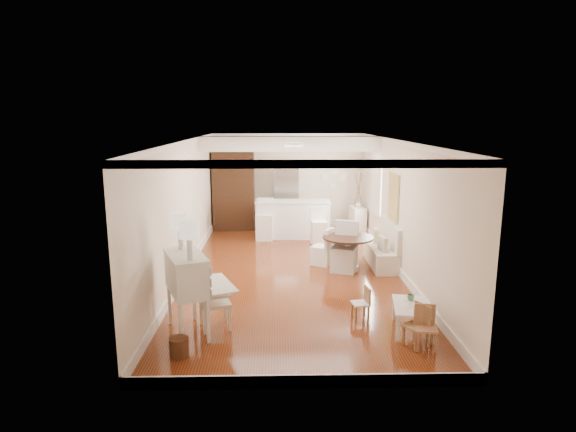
{
  "coord_description": "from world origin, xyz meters",
  "views": [
    {
      "loc": [
        -0.33,
        -9.84,
        3.26
      ],
      "look_at": [
        -0.09,
        0.3,
        1.18
      ],
      "focal_mm": 30.0,
      "sensor_mm": 36.0,
      "label": 1
    }
  ],
  "objects_px": {
    "secretary_bureau": "(187,294)",
    "gustavian_armchair": "(215,302)",
    "kids_chair_b": "(360,303)",
    "sideboard": "(358,220)",
    "pantry_cabinet": "(234,191)",
    "kids_table": "(410,318)",
    "kids_chair_a": "(416,326)",
    "fridge": "(298,199)",
    "slip_chair_far": "(322,246)",
    "dining_table": "(348,253)",
    "bar_stool_left": "(265,219)",
    "wicker_basket": "(179,347)",
    "kids_chair_c": "(426,328)",
    "slip_chair_near": "(344,247)",
    "bar_stool_right": "(319,226)",
    "breakfast_counter": "(293,219)"
  },
  "relations": [
    {
      "from": "slip_chair_far",
      "to": "kids_table",
      "type": "bearing_deg",
      "value": 46.78
    },
    {
      "from": "pantry_cabinet",
      "to": "sideboard",
      "type": "bearing_deg",
      "value": -8.79
    },
    {
      "from": "slip_chair_far",
      "to": "bar_stool_left",
      "type": "distance_m",
      "value": 2.66
    },
    {
      "from": "gustavian_armchair",
      "to": "kids_chair_b",
      "type": "bearing_deg",
      "value": -100.36
    },
    {
      "from": "wicker_basket",
      "to": "bar_stool_left",
      "type": "height_order",
      "value": "bar_stool_left"
    },
    {
      "from": "kids_chair_c",
      "to": "dining_table",
      "type": "bearing_deg",
      "value": 105.74
    },
    {
      "from": "gustavian_armchair",
      "to": "pantry_cabinet",
      "type": "relative_size",
      "value": 0.37
    },
    {
      "from": "wicker_basket",
      "to": "dining_table",
      "type": "bearing_deg",
      "value": 52.79
    },
    {
      "from": "slip_chair_near",
      "to": "pantry_cabinet",
      "type": "xyz_separation_m",
      "value": [
        -2.72,
        4.07,
        0.62
      ]
    },
    {
      "from": "gustavian_armchair",
      "to": "dining_table",
      "type": "relative_size",
      "value": 0.79
    },
    {
      "from": "kids_chair_b",
      "to": "bar_stool_right",
      "type": "distance_m",
      "value": 4.78
    },
    {
      "from": "sideboard",
      "to": "slip_chair_far",
      "type": "bearing_deg",
      "value": -117.34
    },
    {
      "from": "kids_chair_b",
      "to": "pantry_cabinet",
      "type": "xyz_separation_m",
      "value": [
        -2.63,
        6.61,
        0.87
      ]
    },
    {
      "from": "kids_chair_b",
      "to": "slip_chair_near",
      "type": "xyz_separation_m",
      "value": [
        0.08,
        2.54,
        0.26
      ]
    },
    {
      "from": "fridge",
      "to": "pantry_cabinet",
      "type": "bearing_deg",
      "value": 179.1
    },
    {
      "from": "gustavian_armchair",
      "to": "bar_stool_left",
      "type": "relative_size",
      "value": 0.77
    },
    {
      "from": "kids_chair_a",
      "to": "slip_chair_far",
      "type": "height_order",
      "value": "slip_chair_far"
    },
    {
      "from": "secretary_bureau",
      "to": "wicker_basket",
      "type": "height_order",
      "value": "secretary_bureau"
    },
    {
      "from": "bar_stool_right",
      "to": "slip_chair_far",
      "type": "bearing_deg",
      "value": -97.71
    },
    {
      "from": "secretary_bureau",
      "to": "pantry_cabinet",
      "type": "relative_size",
      "value": 0.55
    },
    {
      "from": "kids_table",
      "to": "gustavian_armchair",
      "type": "bearing_deg",
      "value": 176.23
    },
    {
      "from": "kids_table",
      "to": "bar_stool_left",
      "type": "distance_m",
      "value": 6.27
    },
    {
      "from": "gustavian_armchair",
      "to": "slip_chair_far",
      "type": "relative_size",
      "value": 1.02
    },
    {
      "from": "kids_chair_c",
      "to": "dining_table",
      "type": "relative_size",
      "value": 0.58
    },
    {
      "from": "slip_chair_near",
      "to": "slip_chair_far",
      "type": "xyz_separation_m",
      "value": [
        -0.44,
        0.48,
        -0.11
      ]
    },
    {
      "from": "gustavian_armchair",
      "to": "slip_chair_near",
      "type": "relative_size",
      "value": 0.81
    },
    {
      "from": "kids_chair_b",
      "to": "sideboard",
      "type": "relative_size",
      "value": 0.71
    },
    {
      "from": "secretary_bureau",
      "to": "gustavian_armchair",
      "type": "distance_m",
      "value": 0.48
    },
    {
      "from": "wicker_basket",
      "to": "dining_table",
      "type": "distance_m",
      "value": 4.8
    },
    {
      "from": "kids_table",
      "to": "kids_chair_a",
      "type": "xyz_separation_m",
      "value": [
        -0.06,
        -0.49,
        0.1
      ]
    },
    {
      "from": "pantry_cabinet",
      "to": "kids_table",
      "type": "bearing_deg",
      "value": -64.88
    },
    {
      "from": "kids_chair_c",
      "to": "kids_chair_b",
      "type": "bearing_deg",
      "value": 132.31
    },
    {
      "from": "gustavian_armchair",
      "to": "fridge",
      "type": "xyz_separation_m",
      "value": [
        1.61,
        6.86,
        0.47
      ]
    },
    {
      "from": "slip_chair_far",
      "to": "kids_chair_c",
      "type": "bearing_deg",
      "value": 45.37
    },
    {
      "from": "kids_chair_a",
      "to": "sideboard",
      "type": "bearing_deg",
      "value": 145.87
    },
    {
      "from": "breakfast_counter",
      "to": "sideboard",
      "type": "bearing_deg",
      "value": 15.56
    },
    {
      "from": "wicker_basket",
      "to": "slip_chair_far",
      "type": "height_order",
      "value": "slip_chair_far"
    },
    {
      "from": "wicker_basket",
      "to": "fridge",
      "type": "height_order",
      "value": "fridge"
    },
    {
      "from": "gustavian_armchair",
      "to": "dining_table",
      "type": "height_order",
      "value": "gustavian_armchair"
    },
    {
      "from": "bar_stool_right",
      "to": "fridge",
      "type": "bearing_deg",
      "value": 99.37
    },
    {
      "from": "kids_chair_a",
      "to": "gustavian_armchair",
      "type": "bearing_deg",
      "value": -134.55
    },
    {
      "from": "secretary_bureau",
      "to": "kids_chair_b",
      "type": "height_order",
      "value": "secretary_bureau"
    },
    {
      "from": "kids_chair_b",
      "to": "sideboard",
      "type": "height_order",
      "value": "sideboard"
    },
    {
      "from": "gustavian_armchair",
      "to": "sideboard",
      "type": "xyz_separation_m",
      "value": [
        3.3,
        6.34,
        -0.06
      ]
    },
    {
      "from": "bar_stool_right",
      "to": "pantry_cabinet",
      "type": "xyz_separation_m",
      "value": [
        -2.36,
        1.84,
        0.66
      ]
    },
    {
      "from": "kids_chair_a",
      "to": "dining_table",
      "type": "bearing_deg",
      "value": 155.96
    },
    {
      "from": "gustavian_armchair",
      "to": "kids_chair_b",
      "type": "height_order",
      "value": "gustavian_armchair"
    },
    {
      "from": "kids_chair_c",
      "to": "slip_chair_near",
      "type": "xyz_separation_m",
      "value": [
        -0.67,
        3.59,
        0.22
      ]
    },
    {
      "from": "kids_chair_b",
      "to": "dining_table",
      "type": "xyz_separation_m",
      "value": [
        0.17,
        2.62,
        0.1
      ]
    },
    {
      "from": "secretary_bureau",
      "to": "dining_table",
      "type": "xyz_separation_m",
      "value": [
        2.9,
        3.08,
        -0.26
      ]
    }
  ]
}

